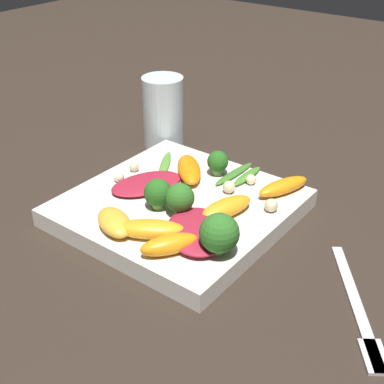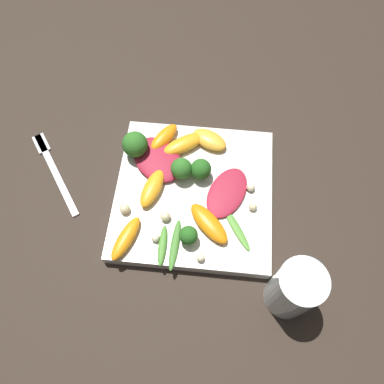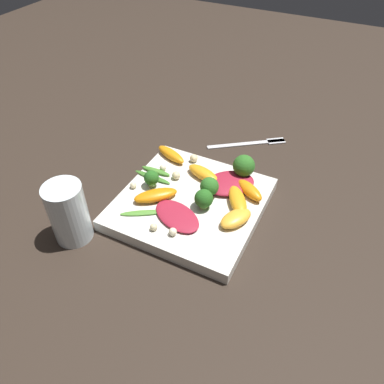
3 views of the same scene
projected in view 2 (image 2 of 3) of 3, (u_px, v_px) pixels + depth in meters
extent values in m
plane|color=#2D231C|center=(194.00, 197.00, 0.62)|extent=(2.40, 2.40, 0.00)
cube|color=silver|center=(194.00, 194.00, 0.61)|extent=(0.25, 0.25, 0.02)
cylinder|color=silver|center=(294.00, 290.00, 0.50)|extent=(0.06, 0.06, 0.11)
cube|color=silver|center=(55.00, 173.00, 0.64)|extent=(0.11, 0.15, 0.01)
cube|color=silver|center=(41.00, 143.00, 0.66)|extent=(0.04, 0.04, 0.01)
ellipsoid|color=maroon|center=(227.00, 194.00, 0.59)|extent=(0.09, 0.11, 0.01)
ellipsoid|color=maroon|center=(158.00, 159.00, 0.62)|extent=(0.12, 0.12, 0.01)
ellipsoid|color=orange|center=(209.00, 223.00, 0.57)|extent=(0.08, 0.08, 0.02)
ellipsoid|color=orange|center=(184.00, 144.00, 0.63)|extent=(0.08, 0.07, 0.02)
ellipsoid|color=orange|center=(164.00, 137.00, 0.63)|extent=(0.05, 0.07, 0.02)
ellipsoid|color=orange|center=(126.00, 238.00, 0.56)|extent=(0.05, 0.08, 0.02)
ellipsoid|color=#FCAD33|center=(209.00, 140.00, 0.63)|extent=(0.07, 0.06, 0.02)
ellipsoid|color=orange|center=(152.00, 188.00, 0.59)|extent=(0.05, 0.07, 0.02)
cylinder|color=#84AD5B|center=(201.00, 174.00, 0.61)|extent=(0.01, 0.01, 0.01)
sphere|color=#26601E|center=(201.00, 169.00, 0.59)|extent=(0.03, 0.03, 0.03)
cylinder|color=#7A9E51|center=(182.00, 173.00, 0.61)|extent=(0.01, 0.01, 0.01)
sphere|color=#2D6B23|center=(181.00, 168.00, 0.59)|extent=(0.03, 0.03, 0.03)
cylinder|color=#84AD5B|center=(137.00, 151.00, 0.62)|extent=(0.01, 0.01, 0.02)
sphere|color=#2D6B23|center=(135.00, 144.00, 0.61)|extent=(0.04, 0.04, 0.04)
cylinder|color=#7A9E51|center=(190.00, 238.00, 0.56)|extent=(0.01, 0.01, 0.01)
sphere|color=#26601E|center=(190.00, 235.00, 0.55)|extent=(0.03, 0.03, 0.03)
ellipsoid|color=#3D7528|center=(175.00, 245.00, 0.56)|extent=(0.02, 0.08, 0.01)
ellipsoid|color=#518E33|center=(236.00, 228.00, 0.57)|extent=(0.05, 0.07, 0.00)
ellipsoid|color=#47842D|center=(162.00, 245.00, 0.56)|extent=(0.01, 0.06, 0.01)
sphere|color=beige|center=(201.00, 258.00, 0.55)|extent=(0.01, 0.01, 0.01)
sphere|color=beige|center=(251.00, 187.00, 0.60)|extent=(0.01, 0.01, 0.01)
sphere|color=beige|center=(155.00, 238.00, 0.56)|extent=(0.01, 0.01, 0.01)
sphere|color=beige|center=(253.00, 207.00, 0.58)|extent=(0.01, 0.01, 0.01)
sphere|color=beige|center=(125.00, 209.00, 0.58)|extent=(0.02, 0.02, 0.02)
sphere|color=beige|center=(165.00, 216.00, 0.57)|extent=(0.02, 0.02, 0.02)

